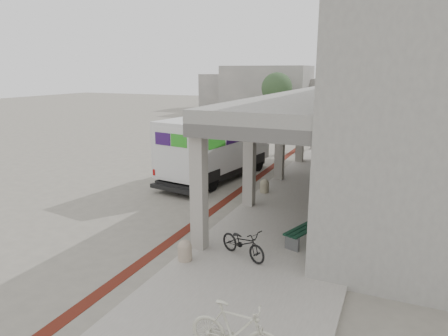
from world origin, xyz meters
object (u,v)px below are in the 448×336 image
at_px(utility_cabinet, 323,213).
at_px(bicycle_cream, 236,331).
at_px(fedex_truck, 216,146).
at_px(bench, 308,230).
at_px(bicycle_black, 243,243).

xyz_separation_m(utility_cabinet, bicycle_cream, (-0.30, -6.64, 0.06)).
height_order(fedex_truck, bench, fedex_truck).
bearing_deg(bicycle_cream, bench, -1.05).
relative_size(fedex_truck, bench, 3.50).
distance_m(utility_cabinet, bicycle_cream, 6.65).
xyz_separation_m(fedex_truck, bench, (5.56, -5.63, -1.12)).
height_order(fedex_truck, bicycle_black, fedex_truck).
bearing_deg(fedex_truck, utility_cabinet, -28.40).
xyz_separation_m(utility_cabinet, bicycle_black, (-1.56, -3.01, -0.05)).
bearing_deg(fedex_truck, bicycle_black, -51.61).
bearing_deg(bench, bicycle_black, -109.02).
height_order(utility_cabinet, bicycle_black, utility_cabinet).
relative_size(bench, bicycle_black, 1.32).
height_order(bench, utility_cabinet, utility_cabinet).
distance_m(bench, utility_cabinet, 1.29).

